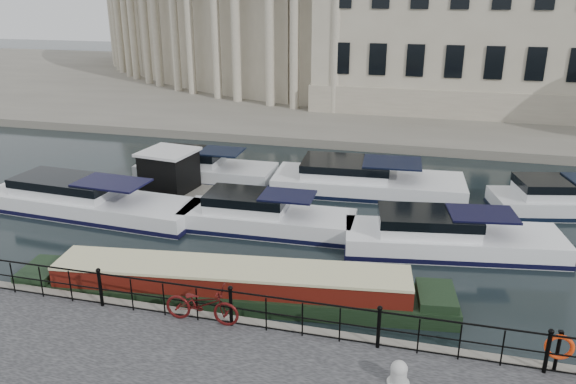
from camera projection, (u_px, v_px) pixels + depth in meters
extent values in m
plane|color=black|center=(257.00, 301.00, 17.68)|extent=(160.00, 160.00, 0.00)
cube|color=#6B665B|center=(381.00, 89.00, 53.04)|extent=(120.00, 42.00, 0.55)
cylinder|color=black|center=(100.00, 289.00, 16.21)|extent=(0.10, 0.10, 1.10)
sphere|color=black|center=(98.00, 270.00, 16.00)|extent=(0.14, 0.14, 0.14)
cylinder|color=black|center=(231.00, 308.00, 15.26)|extent=(0.10, 0.10, 1.10)
sphere|color=black|center=(230.00, 288.00, 15.05)|extent=(0.14, 0.14, 0.14)
cylinder|color=black|center=(379.00, 329.00, 14.31)|extent=(0.10, 0.10, 1.10)
sphere|color=black|center=(380.00, 308.00, 14.11)|extent=(0.14, 0.14, 0.14)
cylinder|color=black|center=(547.00, 353.00, 13.36)|extent=(0.10, 0.10, 1.10)
sphere|color=black|center=(551.00, 332.00, 13.16)|extent=(0.14, 0.14, 0.14)
cylinder|color=black|center=(230.00, 292.00, 15.09)|extent=(24.00, 0.05, 0.05)
cylinder|color=black|center=(231.00, 308.00, 15.26)|extent=(24.00, 0.04, 0.04)
cylinder|color=black|center=(232.00, 322.00, 15.42)|extent=(24.00, 0.04, 0.04)
cube|color=#ADA38C|center=(456.00, 12.00, 43.68)|extent=(20.00, 14.00, 14.00)
cube|color=#9E937F|center=(449.00, 89.00, 45.73)|extent=(20.30, 14.30, 2.00)
cube|color=#ADA38C|center=(329.00, 33.00, 42.78)|extent=(5.73, 4.06, 11.00)
cylinder|color=#ADA38C|center=(335.00, 45.00, 40.14)|extent=(0.70, 0.70, 9.80)
cylinder|color=#ADA38C|center=(294.00, 43.00, 41.54)|extent=(0.70, 0.70, 9.80)
cube|color=#ADA38C|center=(272.00, 30.00, 45.25)|extent=(5.90, 4.56, 11.00)
cylinder|color=#ADA38C|center=(270.00, 42.00, 42.59)|extent=(0.70, 0.70, 9.80)
cylinder|color=#ADA38C|center=(236.00, 39.00, 44.31)|extent=(0.70, 0.70, 9.80)
cube|color=#ADA38C|center=(225.00, 28.00, 48.19)|extent=(5.99, 4.99, 11.00)
cylinder|color=#ADA38C|center=(216.00, 38.00, 45.57)|extent=(0.70, 0.70, 9.80)
cylinder|color=#ADA38C|center=(190.00, 36.00, 47.58)|extent=(0.70, 0.70, 9.80)
cube|color=#ADA38C|center=(189.00, 25.00, 51.58)|extent=(5.99, 5.36, 11.00)
cylinder|color=#ADA38C|center=(175.00, 34.00, 49.02)|extent=(0.70, 0.70, 9.80)
cylinder|color=#ADA38C|center=(156.00, 32.00, 51.30)|extent=(0.70, 0.70, 9.80)
cube|color=#ADA38C|center=(163.00, 23.00, 55.36)|extent=(5.91, 5.64, 11.00)
cylinder|color=#ADA38C|center=(145.00, 31.00, 52.91)|extent=(0.70, 0.70, 9.80)
cylinder|color=#ADA38C|center=(133.00, 29.00, 55.42)|extent=(0.70, 0.70, 9.80)
cube|color=#ADA38C|center=(146.00, 20.00, 59.47)|extent=(5.74, 5.85, 11.00)
cylinder|color=#ADA38C|center=(126.00, 28.00, 57.17)|extent=(0.70, 0.70, 9.80)
cylinder|color=#ADA38C|center=(119.00, 26.00, 59.88)|extent=(0.70, 0.70, 9.80)
cube|color=#ADA38C|center=(137.00, 18.00, 63.86)|extent=(5.49, 5.97, 11.00)
cylinder|color=#ADA38C|center=(115.00, 25.00, 61.74)|extent=(0.70, 0.70, 9.80)
cylinder|color=#ADA38C|center=(113.00, 23.00, 64.61)|extent=(0.70, 0.70, 9.80)
cube|color=#ADA38C|center=(134.00, 16.00, 68.46)|extent=(5.16, 6.00, 11.00)
cylinder|color=#ADA38C|center=(112.00, 22.00, 66.56)|extent=(0.70, 0.70, 9.80)
cylinder|color=#ADA38C|center=(113.00, 21.00, 69.54)|extent=(0.70, 0.70, 9.80)
cube|color=#ADA38C|center=(136.00, 14.00, 73.21)|extent=(4.76, 5.95, 11.00)
cylinder|color=#ADA38C|center=(114.00, 20.00, 71.56)|extent=(0.70, 0.70, 9.80)
cylinder|color=#ADA38C|center=(118.00, 18.00, 74.61)|extent=(0.70, 0.70, 9.80)
imported|color=#490D0D|center=(202.00, 304.00, 15.42)|extent=(2.15, 0.75, 1.13)
cylinder|color=#B5B5B0|center=(399.00, 376.00, 13.12)|extent=(0.38, 0.38, 0.40)
sphere|color=#B5B5B0|center=(399.00, 369.00, 13.05)|extent=(0.40, 0.40, 0.40)
cylinder|color=#B5B5B0|center=(398.00, 382.00, 13.18)|extent=(0.53, 0.53, 0.04)
cylinder|color=black|center=(557.00, 351.00, 13.44)|extent=(0.09, 0.09, 1.07)
cube|color=black|center=(561.00, 332.00, 13.26)|extent=(0.11, 0.11, 0.07)
torus|color=#FF3C0D|center=(559.00, 347.00, 13.31)|extent=(0.68, 0.11, 0.68)
cube|color=black|center=(231.00, 297.00, 17.69)|extent=(13.98, 3.59, 0.83)
cube|color=#53120B|center=(231.00, 279.00, 17.46)|extent=(11.19, 2.96, 0.65)
cube|color=beige|center=(230.00, 268.00, 17.33)|extent=(11.20, 3.02, 0.09)
cube|color=#6B665B|center=(171.00, 192.00, 26.98)|extent=(3.51, 3.05, 0.27)
cube|color=black|center=(169.00, 171.00, 26.62)|extent=(2.39, 2.39, 1.92)
cube|color=silver|center=(168.00, 152.00, 26.29)|extent=(2.63, 2.63, 0.13)
cube|color=white|center=(92.00, 209.00, 24.49)|extent=(9.98, 3.25, 1.20)
cube|color=black|center=(92.00, 211.00, 24.52)|extent=(10.08, 3.28, 0.18)
cube|color=white|center=(67.00, 188.00, 24.55)|extent=(4.55, 2.43, 0.90)
cube|color=black|center=(112.00, 183.00, 23.68)|extent=(3.06, 2.02, 0.08)
cube|color=white|center=(267.00, 225.00, 22.82)|extent=(7.08, 2.46, 1.20)
cube|color=black|center=(267.00, 227.00, 22.85)|extent=(7.15, 2.48, 0.18)
cube|color=white|center=(247.00, 204.00, 22.71)|extent=(3.21, 1.95, 0.90)
cube|color=black|center=(288.00, 196.00, 22.18)|extent=(2.15, 1.65, 0.08)
cube|color=white|center=(452.00, 246.00, 20.96)|extent=(8.21, 3.67, 1.20)
cube|color=black|center=(452.00, 248.00, 20.98)|extent=(8.29, 3.71, 0.18)
cube|color=white|center=(428.00, 224.00, 20.76)|extent=(3.84, 2.56, 0.90)
cube|color=black|center=(482.00, 214.00, 20.40)|extent=(2.62, 2.08, 0.08)
cube|color=silver|center=(207.00, 176.00, 28.85)|extent=(7.04, 2.61, 1.20)
cube|color=black|center=(207.00, 177.00, 28.88)|extent=(7.11, 2.63, 0.18)
cube|color=silver|center=(190.00, 159.00, 28.75)|extent=(3.18, 2.10, 0.90)
cube|color=black|center=(221.00, 151.00, 28.20)|extent=(2.13, 1.79, 0.08)
cube|color=white|center=(368.00, 188.00, 27.06)|extent=(9.20, 3.72, 1.20)
cube|color=black|center=(368.00, 190.00, 27.09)|extent=(9.29, 3.76, 0.18)
cube|color=white|center=(346.00, 170.00, 26.96)|extent=(4.21, 2.84, 0.90)
cube|color=black|center=(392.00, 162.00, 26.40)|extent=(2.84, 2.38, 0.08)
cube|color=silver|center=(568.00, 208.00, 24.58)|extent=(6.87, 3.80, 1.20)
cube|color=black|center=(567.00, 210.00, 24.61)|extent=(6.94, 3.84, 0.18)
cube|color=silver|center=(553.00, 190.00, 24.31)|extent=(3.29, 2.59, 0.90)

